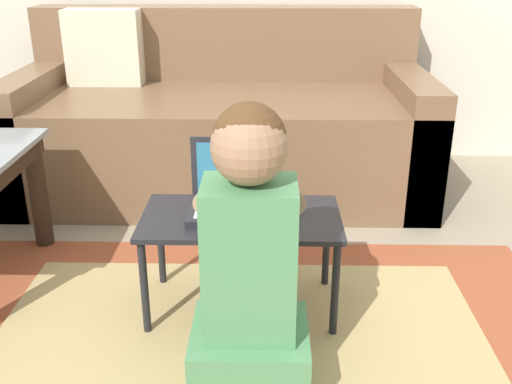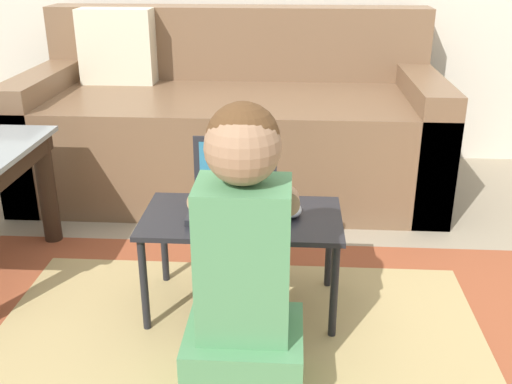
{
  "view_description": "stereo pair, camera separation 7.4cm",
  "coord_description": "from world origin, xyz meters",
  "px_view_note": "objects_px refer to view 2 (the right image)",
  "views": [
    {
      "loc": [
        -0.0,
        -1.66,
        1.11
      ],
      "look_at": [
        -0.04,
        0.08,
        0.39
      ],
      "focal_mm": 42.0,
      "sensor_mm": 36.0,
      "label": 1
    },
    {
      "loc": [
        0.07,
        -1.66,
        1.11
      ],
      "look_at": [
        -0.04,
        0.08,
        0.39
      ],
      "focal_mm": 42.0,
      "sensor_mm": 36.0,
      "label": 2
    }
  ],
  "objects_px": {
    "couch": "(231,126)",
    "laptop_desk": "(242,227)",
    "laptop": "(233,199)",
    "person_seated": "(244,271)",
    "computer_mouse": "(292,210)"
  },
  "relations": [
    {
      "from": "couch",
      "to": "laptop",
      "type": "distance_m",
      "value": 1.09
    },
    {
      "from": "computer_mouse",
      "to": "couch",
      "type": "bearing_deg",
      "value": 105.37
    },
    {
      "from": "couch",
      "to": "person_seated",
      "type": "height_order",
      "value": "couch"
    },
    {
      "from": "couch",
      "to": "computer_mouse",
      "type": "height_order",
      "value": "couch"
    },
    {
      "from": "computer_mouse",
      "to": "person_seated",
      "type": "relative_size",
      "value": 0.12
    },
    {
      "from": "couch",
      "to": "laptop_desk",
      "type": "xyz_separation_m",
      "value": [
        0.15,
        -1.12,
        -0.0
      ]
    },
    {
      "from": "couch",
      "to": "laptop",
      "type": "relative_size",
      "value": 7.19
    },
    {
      "from": "laptop",
      "to": "computer_mouse",
      "type": "relative_size",
      "value": 2.79
    },
    {
      "from": "computer_mouse",
      "to": "person_seated",
      "type": "bearing_deg",
      "value": -105.69
    },
    {
      "from": "couch",
      "to": "laptop",
      "type": "bearing_deg",
      "value": -83.69
    },
    {
      "from": "laptop_desk",
      "to": "computer_mouse",
      "type": "relative_size",
      "value": 6.46
    },
    {
      "from": "couch",
      "to": "laptop_desk",
      "type": "bearing_deg",
      "value": -82.38
    },
    {
      "from": "laptop",
      "to": "person_seated",
      "type": "height_order",
      "value": "person_seated"
    },
    {
      "from": "couch",
      "to": "laptop",
      "type": "xyz_separation_m",
      "value": [
        0.12,
        -1.08,
        0.07
      ]
    },
    {
      "from": "couch",
      "to": "laptop_desk",
      "type": "distance_m",
      "value": 1.13
    }
  ]
}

